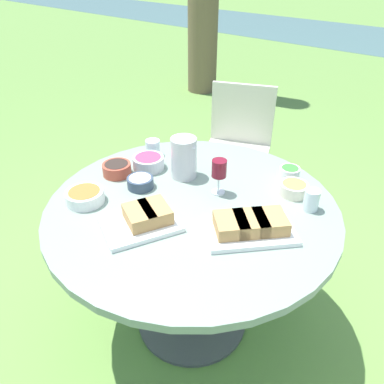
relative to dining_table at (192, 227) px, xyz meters
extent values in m
plane|color=#668E42|center=(0.00, 0.00, -0.62)|extent=(40.00, 40.00, 0.00)
cylinder|color=#4C4C51|center=(0.00, 0.00, -0.61)|extent=(0.57, 0.57, 0.02)
cylinder|color=#4C4C51|center=(0.00, 0.00, -0.26)|extent=(0.11, 0.11, 0.69)
cylinder|color=gray|center=(0.00, 0.00, 0.11)|extent=(1.23, 1.23, 0.03)
cube|color=beige|center=(-0.41, 0.97, -0.17)|extent=(0.57, 0.56, 0.04)
cube|color=beige|center=(-0.49, 1.15, 0.06)|extent=(0.42, 0.20, 0.42)
cylinder|color=beige|center=(-0.52, 0.72, -0.41)|extent=(0.03, 0.03, 0.43)
cylinder|color=beige|center=(-0.16, 0.88, -0.41)|extent=(0.03, 0.03, 0.43)
cylinder|color=beige|center=(-0.67, 1.06, -0.41)|extent=(0.03, 0.03, 0.43)
cylinder|color=beige|center=(-0.31, 1.22, -0.41)|extent=(0.03, 0.03, 0.43)
cylinder|color=silver|center=(-0.18, 0.15, 0.22)|extent=(0.12, 0.12, 0.19)
cone|color=silver|center=(-0.12, 0.15, 0.30)|extent=(0.03, 0.03, 0.02)
cylinder|color=silver|center=(0.03, 0.14, 0.13)|extent=(0.06, 0.06, 0.01)
cylinder|color=silver|center=(0.03, 0.14, 0.17)|extent=(0.01, 0.01, 0.08)
cylinder|color=maroon|center=(0.03, 0.14, 0.25)|extent=(0.06, 0.06, 0.08)
cube|color=white|center=(-0.06, -0.24, 0.13)|extent=(0.32, 0.35, 0.02)
cube|color=#B2844C|center=(-0.03, -0.19, 0.17)|extent=(0.17, 0.15, 0.06)
cube|color=#B2844C|center=(-0.06, -0.24, 0.17)|extent=(0.17, 0.15, 0.06)
cube|color=white|center=(0.29, -0.01, 0.13)|extent=(0.38, 0.39, 0.02)
cube|color=#B2844C|center=(0.24, -0.06, 0.17)|extent=(0.18, 0.18, 0.05)
cube|color=#B2844C|center=(0.29, -0.01, 0.17)|extent=(0.18, 0.18, 0.05)
cube|color=#B2844C|center=(0.34, 0.05, 0.17)|extent=(0.18, 0.18, 0.05)
cylinder|color=beige|center=(0.29, 0.34, 0.15)|extent=(0.12, 0.12, 0.05)
cylinder|color=#E0C147|center=(0.29, 0.34, 0.17)|extent=(0.10, 0.10, 0.02)
cylinder|color=white|center=(0.22, 0.44, 0.15)|extent=(0.09, 0.09, 0.06)
cylinder|color=#387533|center=(0.22, 0.44, 0.17)|extent=(0.08, 0.08, 0.03)
cylinder|color=#B74733|center=(-0.43, -0.04, 0.15)|extent=(0.13, 0.13, 0.06)
cylinder|color=#2D231E|center=(-0.43, -0.04, 0.17)|extent=(0.11, 0.11, 0.03)
cylinder|color=silver|center=(-0.36, 0.10, 0.15)|extent=(0.15, 0.15, 0.06)
cylinder|color=#D6385B|center=(-0.36, 0.10, 0.17)|extent=(0.12, 0.12, 0.03)
cylinder|color=#334256|center=(-0.26, -0.05, 0.15)|extent=(0.12, 0.12, 0.05)
cylinder|color=silver|center=(-0.26, -0.05, 0.16)|extent=(0.10, 0.10, 0.02)
cylinder|color=white|center=(-0.36, -0.28, 0.15)|extent=(0.16, 0.16, 0.05)
cylinder|color=#CC662D|center=(-0.36, -0.28, 0.17)|extent=(0.13, 0.13, 0.02)
cylinder|color=silver|center=(-0.44, 0.21, 0.17)|extent=(0.07, 0.07, 0.08)
cylinder|color=silver|center=(0.40, 0.28, 0.17)|extent=(0.06, 0.06, 0.09)
camera|label=1|loc=(0.83, -1.00, 1.04)|focal=35.00mm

